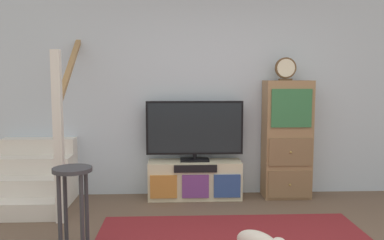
% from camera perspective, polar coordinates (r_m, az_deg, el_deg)
% --- Properties ---
extents(back_wall, '(6.40, 0.12, 2.70)m').
position_cam_1_polar(back_wall, '(5.28, 3.51, 4.19)').
color(back_wall, silver).
rests_on(back_wall, ground_plane).
extents(media_console, '(1.16, 0.38, 0.47)m').
position_cam_1_polar(media_console, '(5.15, 0.38, -8.38)').
color(media_console, beige).
rests_on(media_console, ground_plane).
extents(television, '(1.21, 0.22, 0.75)m').
position_cam_1_polar(television, '(5.06, 0.38, -1.30)').
color(television, black).
rests_on(television, media_console).
extents(side_cabinet, '(0.58, 0.38, 1.48)m').
position_cam_1_polar(side_cabinet, '(5.25, 13.20, -2.69)').
color(side_cabinet, '#93704C').
rests_on(side_cabinet, ground_plane).
extents(desk_clock, '(0.26, 0.08, 0.28)m').
position_cam_1_polar(desk_clock, '(5.17, 13.03, 7.02)').
color(desk_clock, '#4C3823').
rests_on(desk_clock, side_cabinet).
extents(staircase, '(1.00, 1.36, 2.20)m').
position_cam_1_polar(staircase, '(5.40, -20.76, -6.66)').
color(staircase, silver).
rests_on(staircase, ground_plane).
extents(bar_stool_near, '(0.34, 0.34, 0.74)m').
position_cam_1_polar(bar_stool_near, '(3.71, -16.42, -9.38)').
color(bar_stool_near, '#333338').
rests_on(bar_stool_near, ground_plane).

